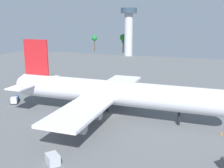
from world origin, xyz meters
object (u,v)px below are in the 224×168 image
at_px(fuel_truck, 15,99).
at_px(control_tower, 129,28).
at_px(cargo_airplane, 112,93).
at_px(catering_truck, 88,91).
at_px(safety_cone_nose, 221,133).
at_px(cargo_container_fore, 53,159).

height_order(fuel_truck, control_tower, control_tower).
relative_size(cargo_airplane, catering_truck, 13.83).
bearing_deg(control_tower, cargo_airplane, -75.78).
xyz_separation_m(cargo_airplane, safety_cone_nose, (28.11, -2.75, -6.35)).
distance_m(safety_cone_nose, control_tower, 138.65).
xyz_separation_m(cargo_airplane, fuel_truck, (-33.27, 0.86, -5.55)).
bearing_deg(control_tower, cargo_container_fore, -78.98).
distance_m(catering_truck, control_tower, 105.67).
height_order(fuel_truck, safety_cone_nose, fuel_truck).
xyz_separation_m(catering_truck, cargo_container_fore, (13.74, -45.46, -0.23)).
distance_m(cargo_airplane, safety_cone_nose, 28.95).
bearing_deg(fuel_truck, cargo_container_fore, -41.63).
bearing_deg(cargo_container_fore, control_tower, 101.02).
xyz_separation_m(safety_cone_nose, control_tower, (-58.81, 123.96, 19.93)).
bearing_deg(control_tower, catering_truck, -81.62).
height_order(cargo_airplane, fuel_truck, cargo_airplane).
xyz_separation_m(fuel_truck, safety_cone_nose, (61.38, -3.61, -0.81)).
bearing_deg(cargo_container_fore, fuel_truck, 138.37).
distance_m(cargo_airplane, control_tower, 125.78).
height_order(fuel_truck, cargo_container_fore, fuel_truck).
height_order(cargo_airplane, catering_truck, cargo_airplane).
height_order(cargo_container_fore, control_tower, control_tower).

